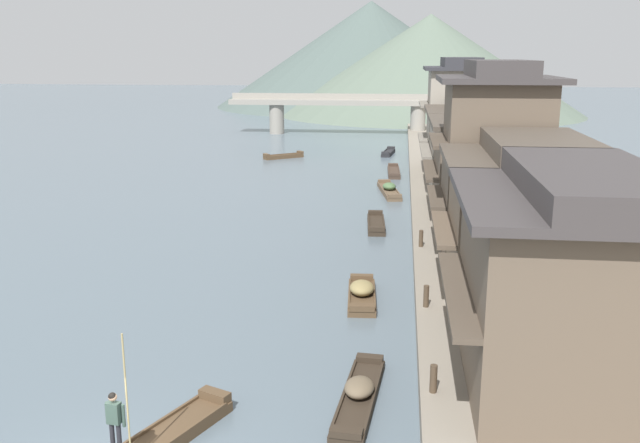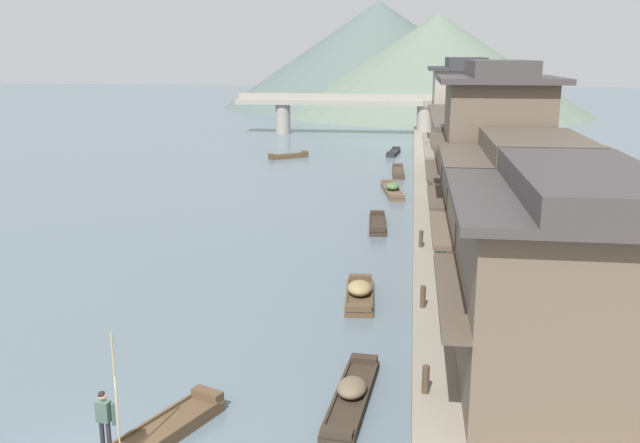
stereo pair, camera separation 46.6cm
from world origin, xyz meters
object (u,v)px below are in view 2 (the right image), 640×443
house_waterfront_tall (494,161)px  house_waterfront_narrow (486,165)px  boat_moored_third (398,172)px  boat_midriver_drifting (393,153)px  boatman_person (105,414)px  stone_bridge (353,108)px  boat_midriver_upstream (288,156)px  mooring_post_dock_near (426,379)px  mooring_post_dock_far (421,239)px  boat_foreground_poled (151,439)px  boat_upstream_distant (378,224)px  house_waterfront_nearest (575,283)px  house_waterfront_end (462,116)px  house_waterfront_far (476,146)px  boat_moored_far (352,395)px  house_waterfront_second (530,221)px  mooring_post_dock_mid (423,297)px  boat_moored_nearest (360,293)px  boat_moored_second (392,190)px

house_waterfront_tall → house_waterfront_narrow: 7.61m
boat_moored_third → boat_midriver_drifting: boat_midriver_drifting is taller
boatman_person → stone_bridge: stone_bridge is taller
boat_midriver_upstream → mooring_post_dock_near: (12.17, -46.07, 0.85)m
mooring_post_dock_far → stone_bridge: 52.34m
boat_midriver_upstream → boat_moored_third: bearing=-35.4°
boat_midriver_upstream → mooring_post_dock_near: mooring_post_dock_near is taller
boat_foreground_poled → boat_upstream_distant: size_ratio=1.10×
boat_upstream_distant → mooring_post_dock_near: (2.38, -20.62, 0.87)m
house_waterfront_nearest → boat_foreground_poled: bearing=-162.0°
house_waterfront_end → boat_midriver_upstream: bearing=149.1°
boat_upstream_distant → mooring_post_dock_far: bearing=-68.5°
boat_midriver_upstream → boat_upstream_distant: size_ratio=0.84×
house_waterfront_tall → house_waterfront_end: bearing=89.6°
boat_upstream_distant → house_waterfront_narrow: 6.92m
house_waterfront_nearest → house_waterfront_tall: size_ratio=0.90×
boat_upstream_distant → house_waterfront_far: 11.16m
boat_foreground_poled → boat_moored_far: 5.65m
house_waterfront_second → house_waterfront_end: (-0.59, 28.89, 1.30)m
boat_moored_third → mooring_post_dock_mid: mooring_post_dock_mid is taller
boat_moored_nearest → boat_moored_second: boat_moored_nearest is taller
mooring_post_dock_mid → stone_bridge: stone_bridge is taller
boat_moored_third → house_waterfront_nearest: house_waterfront_nearest is taller
boat_midriver_upstream → mooring_post_dock_far: 33.76m
house_waterfront_tall → boat_moored_nearest: bearing=-136.9°
boat_moored_second → boat_upstream_distant: bearing=-93.1°
boat_foreground_poled → boat_upstream_distant: boat_foreground_poled is taller
boat_upstream_distant → house_waterfront_end: 17.83m
boat_foreground_poled → house_waterfront_far: (10.55, 31.84, 3.46)m
boat_midriver_drifting → boat_upstream_distant: boat_midriver_drifting is taller
boat_foreground_poled → boat_moored_nearest: boat_moored_nearest is taller
house_waterfront_second → mooring_post_dock_mid: house_waterfront_second is taller
boat_moored_third → house_waterfront_narrow: size_ratio=0.67×
house_waterfront_narrow → stone_bridge: (-11.42, 44.94, -0.38)m
boat_moored_far → house_waterfront_second: size_ratio=0.70×
house_waterfront_far → boat_midriver_upstream: bearing=133.4°
boat_moored_third → house_waterfront_end: house_waterfront_end is taller
boatman_person → house_waterfront_tall: (10.49, 17.62, 3.41)m
boatman_person → house_waterfront_tall: bearing=59.2°
boat_moored_third → mooring_post_dock_near: 38.64m
boat_midriver_drifting → mooring_post_dock_near: size_ratio=5.38×
boatman_person → house_waterfront_tall: house_waterfront_tall is taller
boatman_person → house_waterfront_narrow: 27.48m
boat_moored_third → stone_bridge: 28.54m
boat_midriver_upstream → house_waterfront_far: bearing=-46.6°
house_waterfront_second → mooring_post_dock_near: 9.21m
boat_moored_nearest → boat_moored_far: bearing=-87.1°
boat_upstream_distant → house_waterfront_end: bearing=71.0°
boat_moored_second → boat_moored_third: size_ratio=1.11×
boat_foreground_poled → boat_upstream_distant: (4.51, 23.12, -0.00)m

